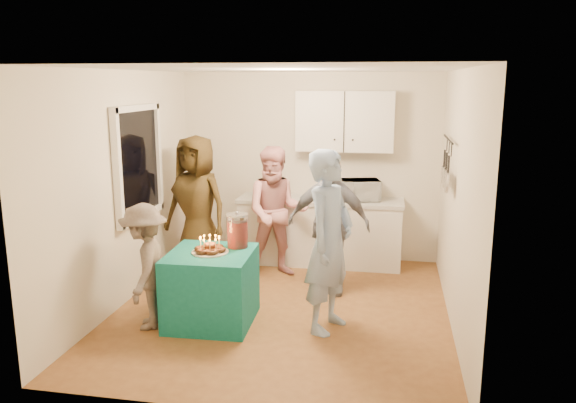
% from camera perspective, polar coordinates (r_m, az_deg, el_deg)
% --- Properties ---
extents(floor, '(4.00, 4.00, 0.00)m').
position_cam_1_polar(floor, '(6.34, -0.59, -10.88)').
color(floor, brown).
rests_on(floor, ground).
extents(ceiling, '(4.00, 4.00, 0.00)m').
position_cam_1_polar(ceiling, '(5.83, -0.64, 13.32)').
color(ceiling, white).
rests_on(ceiling, floor).
extents(back_wall, '(3.60, 3.60, 0.00)m').
position_cam_1_polar(back_wall, '(7.89, 2.18, 3.55)').
color(back_wall, silver).
rests_on(back_wall, floor).
extents(left_wall, '(4.00, 4.00, 0.00)m').
position_cam_1_polar(left_wall, '(6.54, -16.30, 1.25)').
color(left_wall, silver).
rests_on(left_wall, floor).
extents(right_wall, '(4.00, 4.00, 0.00)m').
position_cam_1_polar(right_wall, '(5.88, 16.86, 0.05)').
color(right_wall, silver).
rests_on(right_wall, floor).
extents(window_night, '(0.04, 1.00, 1.20)m').
position_cam_1_polar(window_night, '(6.75, -15.06, 3.81)').
color(window_night, black).
rests_on(window_night, left_wall).
extents(counter, '(2.20, 0.58, 0.86)m').
position_cam_1_polar(counter, '(7.76, 3.27, -3.19)').
color(counter, white).
rests_on(counter, floor).
extents(countertop, '(2.24, 0.62, 0.05)m').
position_cam_1_polar(countertop, '(7.65, 3.32, 0.10)').
color(countertop, beige).
rests_on(countertop, counter).
extents(upper_cabinet, '(1.30, 0.30, 0.80)m').
position_cam_1_polar(upper_cabinet, '(7.62, 5.82, 8.11)').
color(upper_cabinet, white).
rests_on(upper_cabinet, back_wall).
extents(pot_rack, '(0.12, 1.00, 0.60)m').
position_cam_1_polar(pot_rack, '(6.51, 15.67, 3.93)').
color(pot_rack, black).
rests_on(pot_rack, right_wall).
extents(microwave, '(0.58, 0.46, 0.28)m').
position_cam_1_polar(microwave, '(7.57, 7.33, 1.17)').
color(microwave, white).
rests_on(microwave, countertop).
extents(party_table, '(0.88, 0.88, 0.76)m').
position_cam_1_polar(party_table, '(5.95, -7.80, -8.65)').
color(party_table, '#0F675E').
rests_on(party_table, floor).
extents(donut_cake, '(0.38, 0.38, 0.18)m').
position_cam_1_polar(donut_cake, '(5.79, -7.94, -4.32)').
color(donut_cake, '#381C0C').
rests_on(donut_cake, party_table).
extents(punch_jar, '(0.22, 0.22, 0.34)m').
position_cam_1_polar(punch_jar, '(5.93, -5.17, -3.05)').
color(punch_jar, red).
rests_on(punch_jar, party_table).
extents(man_birthday, '(0.64, 0.78, 1.84)m').
position_cam_1_polar(man_birthday, '(5.59, 4.22, -4.08)').
color(man_birthday, '#95B0D9').
rests_on(man_birthday, floor).
extents(woman_back_left, '(1.01, 0.80, 1.82)m').
position_cam_1_polar(woman_back_left, '(7.31, -9.25, -0.43)').
color(woman_back_left, brown).
rests_on(woman_back_left, floor).
extents(woman_back_center, '(0.93, 0.79, 1.68)m').
position_cam_1_polar(woman_back_center, '(7.16, -1.18, -1.08)').
color(woman_back_center, '#CC6A77').
rests_on(woman_back_center, floor).
extents(woman_back_right, '(1.00, 0.47, 1.66)m').
position_cam_1_polar(woman_back_right, '(6.62, 4.14, -2.30)').
color(woman_back_right, '#0F1533').
rests_on(woman_back_right, floor).
extents(child_near_left, '(0.68, 0.93, 1.29)m').
position_cam_1_polar(child_near_left, '(5.88, -14.32, -6.41)').
color(child_near_left, '#584C46').
rests_on(child_near_left, floor).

